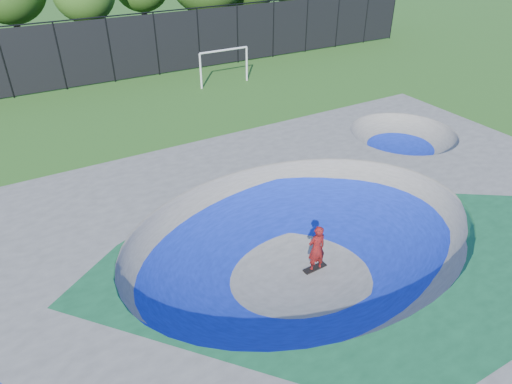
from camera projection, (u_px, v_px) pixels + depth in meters
ground at (303, 267)px, 13.99m from camera, size 120.00×120.00×0.00m
skate_deck at (304, 248)px, 13.60m from camera, size 22.00×14.00×1.50m
skater at (317, 248)px, 13.52m from camera, size 0.60×0.42×1.58m
skateboard at (315, 268)px, 13.92m from camera, size 0.79×0.25×0.05m
soccer_goal at (224, 60)px, 28.25m from camera, size 3.33×0.12×2.20m
fence at (110, 49)px, 28.41m from camera, size 48.09×0.09×4.04m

